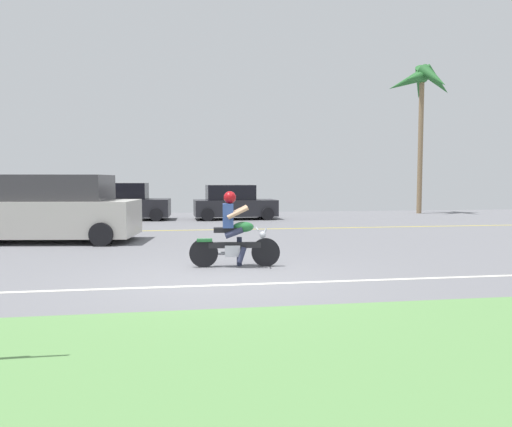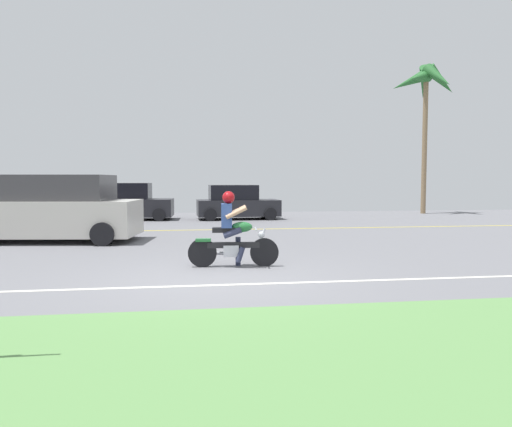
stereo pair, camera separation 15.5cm
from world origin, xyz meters
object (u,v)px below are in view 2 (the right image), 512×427
Objects in this scene: parked_car_1 at (129,203)px; palm_tree_1 at (426,86)px; suv_nearby at (52,209)px; parked_car_2 at (237,203)px; motorcyclist at (233,235)px.

palm_tree_1 reaches higher than parked_car_1.
suv_nearby is 1.37× the size of parked_car_2.
motorcyclist is 19.44m from palm_tree_1.
parked_car_1 is at bearing 175.99° from parked_car_2.
motorcyclist is at bearing -96.25° from parked_car_2.
motorcyclist is 12.88m from parked_car_1.
parked_car_2 is at bearing -4.01° from parked_car_1.
motorcyclist is 6.81m from suv_nearby.
palm_tree_1 is (16.34, 9.58, 5.74)m from suv_nearby.
motorcyclist is 0.36× the size of suv_nearby.
suv_nearby reaches higher than motorcyclist.
suv_nearby is 7.68m from parked_car_1.
palm_tree_1 is at bearing 12.92° from parked_car_2.
parked_car_2 is 0.47× the size of palm_tree_1.
parked_car_2 reaches higher than motorcyclist.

